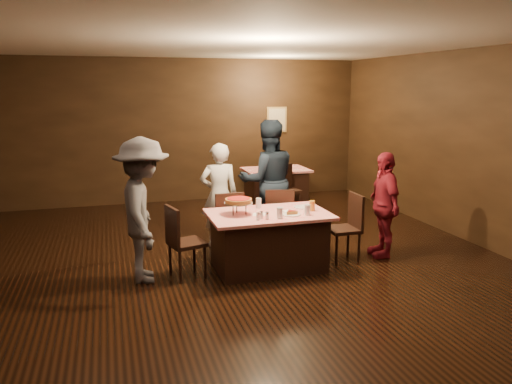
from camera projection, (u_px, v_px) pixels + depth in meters
room at (236, 111)px, 5.68m from camera, size 10.00×10.04×3.02m
main_table at (269, 241)px, 6.70m from camera, size 1.60×1.00×0.77m
back_table at (276, 187)px, 10.26m from camera, size 1.30×0.90×0.77m
chair_far_left at (227, 222)px, 7.27m from camera, size 0.43×0.43×0.95m
chair_far_right at (278, 218)px, 7.50m from camera, size 0.51×0.51×0.95m
chair_end_left at (187, 241)px, 6.37m from camera, size 0.51×0.51×0.95m
chair_end_right at (343, 228)px, 6.99m from camera, size 0.43×0.43×0.95m
chair_back_near at (288, 190)px, 9.59m from camera, size 0.50×0.50×0.95m
chair_back_far at (267, 178)px, 10.80m from camera, size 0.45×0.45×0.95m
diner_white_jacket at (219, 195)px, 7.61m from camera, size 0.61×0.42×1.59m
diner_navy_hoodie at (268, 181)px, 7.87m from camera, size 0.98×0.79×1.92m
diner_grey_knit at (143, 210)px, 6.19m from camera, size 0.73×1.20×1.82m
diner_red_shirt at (384, 205)px, 7.14m from camera, size 0.51×0.94×1.52m
pizza_stand at (238, 201)px, 6.52m from camera, size 0.38×0.38×0.22m
plate_with_slice at (291, 213)px, 6.52m from camera, size 0.25×0.25×0.06m
plate_empty at (303, 207)px, 6.91m from camera, size 0.25×0.25×0.01m
glass_front_left at (280, 213)px, 6.34m from camera, size 0.08×0.08×0.14m
glass_front_right at (307, 210)px, 6.50m from camera, size 0.08×0.08×0.14m
glass_amber at (312, 206)px, 6.73m from camera, size 0.08×0.08×0.14m
glass_back at (259, 203)px, 6.87m from camera, size 0.08×0.08×0.14m
condiments at (262, 216)px, 6.29m from camera, size 0.17×0.10×0.09m
napkin_center at (290, 211)px, 6.70m from camera, size 0.19×0.19×0.01m
napkin_left at (259, 214)px, 6.53m from camera, size 0.21×0.21×0.01m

